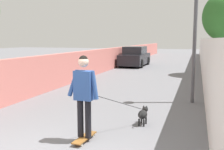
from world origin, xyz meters
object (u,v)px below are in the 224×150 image
at_px(car_near, 135,57).
at_px(person_skateboarder, 84,90).
at_px(lamp_post, 196,11).
at_px(skateboard, 85,138).
at_px(dog, 143,114).

bearing_deg(car_near, person_skateboarder, -170.89).
height_order(lamp_post, skateboard, lamp_post).
height_order(person_skateboarder, car_near, person_skateboarder).
bearing_deg(person_skateboarder, dog, -33.78).
distance_m(dog, car_near, 14.64).
bearing_deg(person_skateboarder, lamp_post, -26.17).
relative_size(person_skateboarder, dog, 1.00).
distance_m(skateboard, car_near, 15.87).
bearing_deg(lamp_post, person_skateboarder, 153.83).
height_order(dog, car_near, car_near).
bearing_deg(skateboard, dog, -33.78).
bearing_deg(lamp_post, car_near, 22.02).
xyz_separation_m(skateboard, person_skateboarder, (-0.00, 0.00, 1.02)).
bearing_deg(lamp_post, dog, 158.12).
distance_m(lamp_post, skateboard, 5.60).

